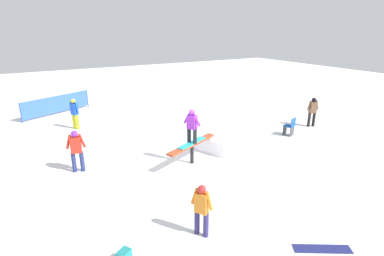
% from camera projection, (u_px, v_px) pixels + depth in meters
% --- Properties ---
extents(ground_plane, '(60.00, 60.00, 0.00)m').
position_uv_depth(ground_plane, '(192.00, 163.00, 11.45)').
color(ground_plane, white).
extents(rail_feature, '(2.51, 1.30, 0.81)m').
position_uv_depth(rail_feature, '(192.00, 146.00, 11.23)').
color(rail_feature, black).
rests_on(rail_feature, ground).
extents(snow_kicker_ramp, '(2.25, 2.09, 0.61)m').
position_uv_depth(snow_kicker_ramp, '(219.00, 141.00, 12.85)').
color(snow_kicker_ramp, white).
rests_on(snow_kicker_ramp, ground).
extents(main_rider_on_rail, '(1.45, 0.86, 1.32)m').
position_uv_depth(main_rider_on_rail, '(192.00, 127.00, 10.98)').
color(main_rider_on_rail, '#22AFC8').
rests_on(main_rider_on_rail, rail_feature).
extents(bystander_blue, '(0.38, 0.61, 1.56)m').
position_uv_depth(bystander_blue, '(75.00, 112.00, 15.02)').
color(bystander_blue, yellow).
rests_on(bystander_blue, ground).
extents(bystander_orange, '(0.38, 0.58, 1.39)m').
position_uv_depth(bystander_orange, '(202.00, 208.00, 7.26)').
color(bystander_orange, navy).
rests_on(bystander_orange, ground).
extents(bystander_brown, '(0.65, 0.31, 1.53)m').
position_uv_depth(bystander_brown, '(313.00, 110.00, 15.39)').
color(bystander_brown, black).
rests_on(bystander_brown, ground).
extents(bystander_red, '(0.67, 0.31, 1.55)m').
position_uv_depth(bystander_red, '(76.00, 149.00, 10.51)').
color(bystander_red, navy).
rests_on(bystander_red, ground).
extents(loose_snowboard_navy, '(1.28, 0.93, 0.02)m').
position_uv_depth(loose_snowboard_navy, '(322.00, 249.00, 7.00)').
color(loose_snowboard_navy, navy).
rests_on(loose_snowboard_navy, ground).
extents(folding_chair, '(0.56, 0.56, 0.88)m').
position_uv_depth(folding_chair, '(290.00, 127.00, 14.23)').
color(folding_chair, '#3F3F44').
rests_on(folding_chair, ground).
extents(safety_fence, '(3.89, 1.83, 1.10)m').
position_uv_depth(safety_fence, '(57.00, 104.00, 17.67)').
color(safety_fence, blue).
rests_on(safety_fence, ground).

